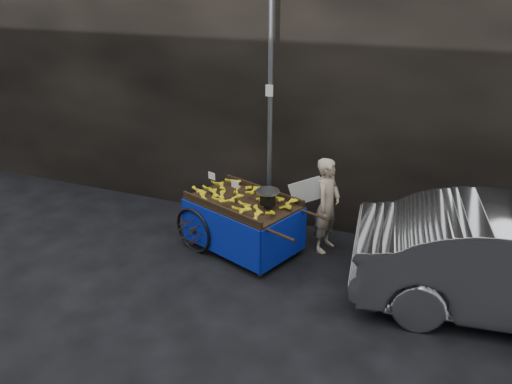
% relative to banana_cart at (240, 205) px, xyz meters
% --- Properties ---
extents(ground, '(80.00, 80.00, 0.00)m').
position_rel_banana_cart_xyz_m(ground, '(-0.15, -0.42, -0.76)').
color(ground, black).
rests_on(ground, ground).
extents(building_wall, '(13.50, 2.00, 5.00)m').
position_rel_banana_cart_xyz_m(building_wall, '(0.24, 2.18, 1.74)').
color(building_wall, black).
rests_on(building_wall, ground).
extents(street_pole, '(0.12, 0.10, 4.00)m').
position_rel_banana_cart_xyz_m(street_pole, '(0.15, 0.88, 1.24)').
color(street_pole, slate).
rests_on(street_pole, ground).
extents(banana_cart, '(2.48, 1.72, 1.24)m').
position_rel_banana_cart_xyz_m(banana_cart, '(0.00, 0.00, 0.00)').
color(banana_cart, black).
rests_on(banana_cart, ground).
extents(vendor, '(0.80, 0.62, 1.53)m').
position_rel_banana_cart_xyz_m(vendor, '(1.25, 0.50, 0.01)').
color(vendor, tan).
rests_on(vendor, ground).
extents(plastic_bag, '(0.28, 0.23, 0.25)m').
position_rel_banana_cart_xyz_m(plastic_bag, '(0.65, 0.28, -0.64)').
color(plastic_bag, blue).
rests_on(plastic_bag, ground).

